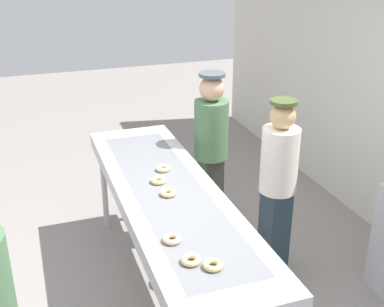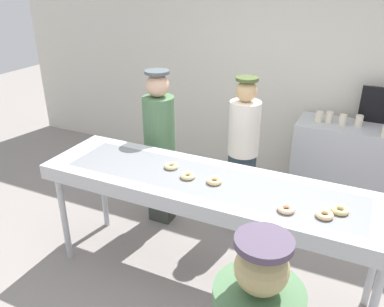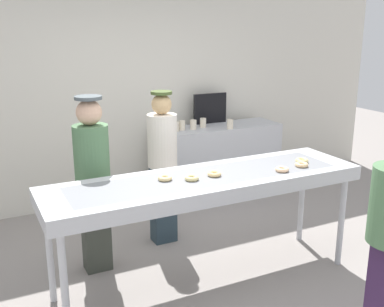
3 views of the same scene
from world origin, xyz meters
name	(u,v)px [view 3 (image 3 of 3)]	position (x,y,z in m)	size (l,w,h in m)	color
ground_plane	(206,281)	(0.00, 0.00, 0.00)	(16.00, 16.00, 0.00)	gray
back_wall	(119,83)	(0.00, 2.34, 1.52)	(8.00, 0.12, 3.04)	silver
fryer_conveyor	(207,184)	(0.00, 0.00, 0.92)	(2.77, 0.74, 0.99)	#B7BABF
plain_donut_0	(165,178)	(-0.36, 0.06, 1.01)	(0.12, 0.12, 0.04)	#F4D48E
plain_donut_1	(214,174)	(0.06, -0.02, 1.01)	(0.12, 0.12, 0.04)	#F6CD86
plain_donut_2	(192,178)	(-0.16, -0.04, 1.01)	(0.12, 0.12, 0.04)	#E8D389
plain_donut_3	(302,161)	(0.98, -0.04, 1.01)	(0.12, 0.12, 0.04)	#E9D183
plain_donut_4	(282,169)	(0.65, -0.18, 1.01)	(0.12, 0.12, 0.04)	#F8C595
plain_donut_5	(302,165)	(0.89, -0.14, 1.01)	(0.12, 0.12, 0.04)	#F7C88E
worker_baker	(163,162)	(-0.02, 0.92, 0.88)	(0.30, 0.30, 1.60)	#263741
worker_assistant	(93,176)	(-0.81, 0.65, 0.92)	(0.31, 0.31, 1.64)	#343931
prep_counter	(217,161)	(1.18, 1.89, 0.47)	(1.69, 0.53, 0.94)	#B7BABF
paper_cup_0	(176,127)	(0.56, 1.86, 1.00)	(0.08, 0.08, 0.12)	beige
paper_cup_1	(182,125)	(0.66, 1.89, 1.00)	(0.08, 0.08, 0.12)	beige
paper_cup_2	(203,123)	(0.97, 1.91, 1.00)	(0.08, 0.08, 0.12)	beige
paper_cup_3	(193,125)	(0.80, 1.87, 1.00)	(0.08, 0.08, 0.12)	beige
paper_cup_4	(230,124)	(1.24, 1.69, 1.00)	(0.08, 0.08, 0.12)	beige
menu_display	(210,108)	(1.18, 2.11, 1.14)	(0.47, 0.04, 0.40)	black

